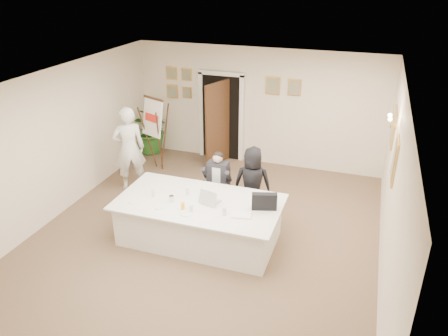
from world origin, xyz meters
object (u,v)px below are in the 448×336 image
(flip_chart, at_px, (157,137))
(standing_woman, at_px, (252,183))
(laptop_bag, at_px, (264,201))
(steel_jug, at_px, (172,199))
(standing_man, at_px, (129,149))
(oj_glass, at_px, (183,206))
(seated_man, at_px, (217,182))
(paper_stack, at_px, (242,215))
(conference_table, at_px, (199,220))
(potted_palm, at_px, (152,129))
(laptop, at_px, (210,194))

(flip_chart, height_order, standing_woman, flip_chart)
(laptop_bag, height_order, steel_jug, laptop_bag)
(standing_man, height_order, oj_glass, standing_man)
(seated_man, distance_m, paper_stack, 1.52)
(conference_table, xyz_separation_m, seated_man, (-0.03, 1.03, 0.25))
(flip_chart, relative_size, potted_palm, 1.37)
(standing_woman, relative_size, paper_stack, 4.68)
(paper_stack, bearing_deg, standing_man, 151.73)
(laptop_bag, distance_m, oj_glass, 1.35)
(potted_palm, relative_size, paper_stack, 4.09)
(conference_table, xyz_separation_m, standing_woman, (0.67, 1.05, 0.33))
(flip_chart, height_order, standing_man, standing_man)
(flip_chart, height_order, laptop_bag, flip_chart)
(paper_stack, bearing_deg, seated_man, 124.75)
(flip_chart, relative_size, paper_stack, 5.60)
(flip_chart, height_order, steel_jug, flip_chart)
(standing_man, distance_m, laptop, 2.69)
(standing_man, distance_m, paper_stack, 3.39)
(seated_man, relative_size, standing_man, 0.69)
(seated_man, distance_m, laptop_bag, 1.50)
(paper_stack, relative_size, oj_glass, 2.38)
(flip_chart, bearing_deg, potted_palm, 124.86)
(flip_chart, distance_m, oj_glass, 3.38)
(paper_stack, bearing_deg, potted_palm, 134.40)
(laptop_bag, height_order, paper_stack, laptop_bag)
(standing_woman, bearing_deg, seated_man, -8.64)
(standing_man, bearing_deg, standing_woman, 136.12)
(paper_stack, distance_m, steel_jug, 1.28)
(standing_man, relative_size, standing_woman, 1.28)
(conference_table, distance_m, laptop, 0.56)
(steel_jug, bearing_deg, flip_chart, 121.44)
(seated_man, xyz_separation_m, potted_palm, (-2.63, 2.32, -0.01))
(seated_man, xyz_separation_m, paper_stack, (0.86, -1.25, 0.15))
(standing_woman, xyz_separation_m, laptop, (-0.47, -0.99, 0.19))
(laptop_bag, height_order, oj_glass, laptop_bag)
(conference_table, height_order, laptop_bag, laptop_bag)
(potted_palm, xyz_separation_m, laptop, (2.85, -3.29, 0.28))
(flip_chart, bearing_deg, paper_stack, -42.98)
(seated_man, bearing_deg, laptop, -65.79)
(seated_man, xyz_separation_m, standing_man, (-2.12, 0.36, 0.28))
(seated_man, distance_m, standing_woman, 0.70)
(standing_man, relative_size, oj_glass, 14.22)
(standing_woman, relative_size, laptop_bag, 3.49)
(standing_woman, height_order, laptop_bag, standing_woman)
(laptop, xyz_separation_m, laptop_bag, (0.94, 0.05, 0.01))
(seated_man, height_order, steel_jug, seated_man)
(flip_chart, distance_m, standing_man, 1.09)
(flip_chart, relative_size, oj_glass, 13.33)
(flip_chart, distance_m, steel_jug, 3.06)
(standing_woman, bearing_deg, conference_table, 47.07)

